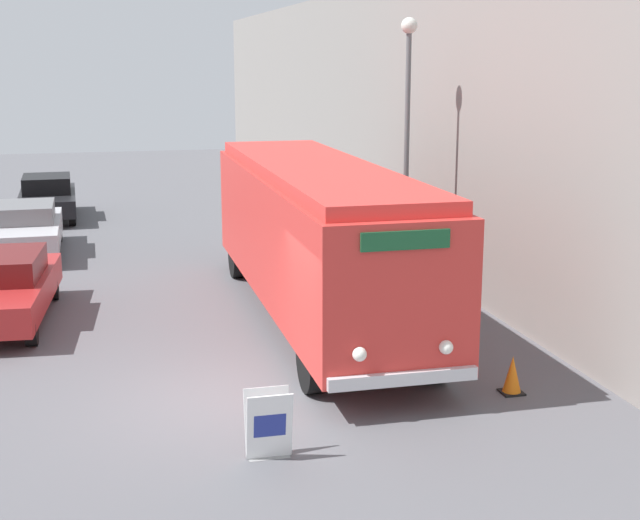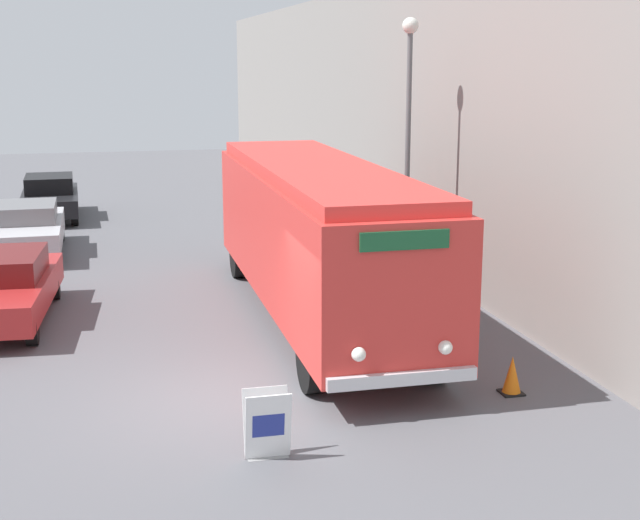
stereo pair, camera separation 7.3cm
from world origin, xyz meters
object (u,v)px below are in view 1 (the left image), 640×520
object	(u,v)px
parked_car_far	(48,197)
traffic_cone	(512,375)
vintage_bus	(317,232)
parked_car_near	(1,287)
streetlamp	(407,117)
parked_car_mid	(24,229)
sign_board	(269,425)

from	to	relation	value
parked_car_far	traffic_cone	size ratio (longest dim) A/B	7.19
parked_car_far	vintage_bus	bearing A→B (deg)	-67.99
vintage_bus	parked_car_far	world-z (taller)	vintage_bus
parked_car_near	traffic_cone	distance (m)	10.47
streetlamp	parked_car_mid	xyz separation A→B (m)	(-8.88, 6.36, -3.32)
parked_car_far	sign_board	bearing A→B (deg)	-80.79
vintage_bus	traffic_cone	xyz separation A→B (m)	(2.08, -4.86, -1.54)
streetlamp	traffic_cone	size ratio (longest dim) A/B	9.77
parked_car_near	parked_car_far	world-z (taller)	parked_car_far
parked_car_near	streetlamp	bearing A→B (deg)	6.77
sign_board	streetlamp	xyz separation A→B (m)	(4.70, 7.98, 3.58)
vintage_bus	streetlamp	world-z (taller)	streetlamp
streetlamp	parked_car_far	xyz separation A→B (m)	(-8.54, 12.06, -3.30)
streetlamp	parked_car_near	world-z (taller)	streetlamp
parked_car_far	parked_car_mid	bearing A→B (deg)	-95.08
sign_board	streetlamp	world-z (taller)	streetlamp
sign_board	parked_car_far	world-z (taller)	parked_car_far
sign_board	parked_car_far	bearing A→B (deg)	100.84
vintage_bus	sign_board	xyz separation A→B (m)	(-2.20, -6.26, -1.39)
parked_car_near	traffic_cone	size ratio (longest dim) A/B	7.69
sign_board	streetlamp	bearing A→B (deg)	59.50
vintage_bus	parked_car_near	world-z (taller)	vintage_bus
traffic_cone	vintage_bus	bearing A→B (deg)	113.18
parked_car_mid	traffic_cone	world-z (taller)	parked_car_mid
parked_car_near	parked_car_far	xyz separation A→B (m)	(0.30, 12.43, 0.00)
parked_car_mid	parked_car_far	size ratio (longest dim) A/B	1.02
vintage_bus	parked_car_far	size ratio (longest dim) A/B	2.41
vintage_bus	parked_car_mid	world-z (taller)	vintage_bus
parked_car_mid	traffic_cone	size ratio (longest dim) A/B	7.31
traffic_cone	streetlamp	bearing A→B (deg)	86.31
vintage_bus	parked_car_near	size ratio (longest dim) A/B	2.25
streetlamp	parked_car_near	xyz separation A→B (m)	(-8.84, -0.37, -3.30)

